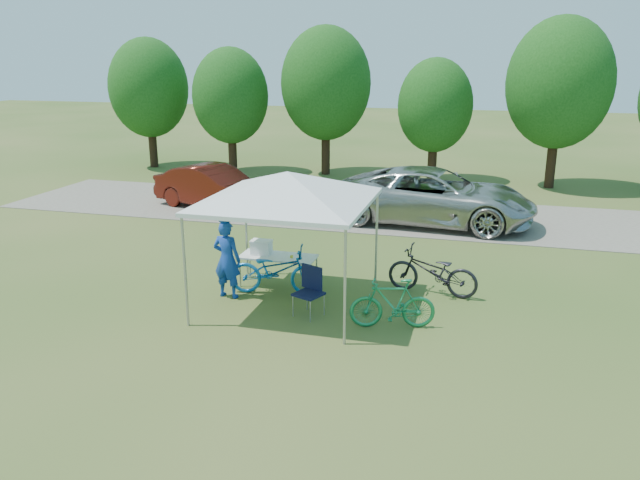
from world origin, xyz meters
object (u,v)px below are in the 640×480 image
at_px(cooler, 261,247).
at_px(bike_dark, 432,272).
at_px(bike_green, 392,303).
at_px(sedan, 214,187).
at_px(bike_blue, 276,270).
at_px(folding_table, 278,258).
at_px(minivan, 434,196).
at_px(folding_chair, 310,287).
at_px(cyclist, 227,259).

bearing_deg(cooler, bike_dark, 5.49).
bearing_deg(bike_green, sedan, -152.21).
height_order(bike_blue, bike_dark, bike_blue).
xyz_separation_m(cooler, sedan, (-4.01, 6.33, -0.13)).
height_order(folding_table, sedan, sedan).
height_order(bike_green, minivan, minivan).
relative_size(bike_green, sedan, 0.37).
distance_m(folding_chair, bike_green, 1.66).
distance_m(folding_table, cyclist, 1.22).
distance_m(cooler, bike_green, 3.51).
xyz_separation_m(cooler, bike_blue, (0.49, -0.48, -0.33)).
bearing_deg(bike_blue, minivan, -31.18).
height_order(folding_table, bike_dark, bike_dark).
relative_size(cooler, bike_blue, 0.23).
bearing_deg(folding_chair, sedan, 148.52).
bearing_deg(folding_chair, minivan, 100.34).
bearing_deg(folding_chair, cyclist, -169.49).
distance_m(cyclist, bike_dark, 4.30).
bearing_deg(bike_blue, cyclist, 106.14).
relative_size(bike_green, minivan, 0.27).
height_order(folding_table, minivan, minivan).
height_order(bike_blue, sedan, sedan).
bearing_deg(bike_blue, bike_green, -121.41).
bearing_deg(bike_blue, folding_chair, -139.75).
distance_m(cooler, bike_blue, 0.76).
relative_size(cooler, bike_green, 0.28).
bearing_deg(minivan, folding_chair, 172.35).
xyz_separation_m(folding_table, folding_chair, (1.11, -1.33, -0.08)).
xyz_separation_m(folding_table, bike_dark, (3.29, 0.35, -0.14)).
xyz_separation_m(bike_green, minivan, (0.03, 7.78, 0.36)).
relative_size(cyclist, sedan, 0.39).
xyz_separation_m(cooler, cyclist, (-0.42, -0.91, -0.02)).
bearing_deg(folding_table, cooler, -180.00).
height_order(cooler, sedan, sedan).
height_order(folding_chair, cooler, cooler).
bearing_deg(sedan, bike_blue, -128.64).
distance_m(folding_chair, bike_blue, 1.32).
relative_size(folding_chair, sedan, 0.23).
distance_m(folding_chair, bike_dark, 2.76).
bearing_deg(sedan, bike_green, -119.88).
distance_m(folding_table, bike_blue, 0.50).
height_order(bike_dark, minivan, minivan).
xyz_separation_m(folding_chair, minivan, (1.67, 7.56, 0.28)).
xyz_separation_m(folding_table, cyclist, (-0.80, -0.91, 0.18)).
height_order(cooler, minivan, minivan).
xyz_separation_m(folding_chair, bike_green, (1.64, -0.22, -0.09)).
bearing_deg(minivan, bike_green, -175.41).
bearing_deg(folding_table, minivan, 65.97).
bearing_deg(minivan, cooler, 157.92).
height_order(bike_dark, sedan, sedan).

